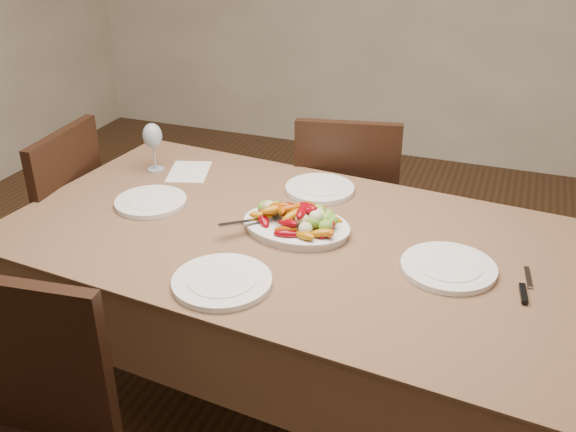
# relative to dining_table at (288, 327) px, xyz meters

# --- Properties ---
(dining_table) EXTENTS (1.93, 1.21, 0.76)m
(dining_table) POSITION_rel_dining_table_xyz_m (0.00, 0.00, 0.00)
(dining_table) COLOR brown
(dining_table) RESTS_ON ground
(chair_far) EXTENTS (0.50, 0.50, 0.95)m
(chair_far) POSITION_rel_dining_table_xyz_m (-0.01, 0.78, 0.10)
(chair_far) COLOR black
(chair_far) RESTS_ON ground
(chair_left) EXTENTS (0.45, 0.45, 0.95)m
(chair_left) POSITION_rel_dining_table_xyz_m (-1.14, 0.09, 0.10)
(chair_left) COLOR black
(chair_left) RESTS_ON ground
(serving_platter) EXTENTS (0.37, 0.29, 0.02)m
(serving_platter) POSITION_rel_dining_table_xyz_m (0.02, 0.02, 0.39)
(serving_platter) COLOR white
(serving_platter) RESTS_ON dining_table
(roasted_vegetables) EXTENTS (0.30, 0.22, 0.09)m
(roasted_vegetables) POSITION_rel_dining_table_xyz_m (0.02, 0.02, 0.45)
(roasted_vegetables) COLOR #75020A
(roasted_vegetables) RESTS_ON serving_platter
(serving_spoon) EXTENTS (0.25, 0.23, 0.03)m
(serving_spoon) POSITION_rel_dining_table_xyz_m (-0.05, -0.01, 0.43)
(serving_spoon) COLOR #9EA0A8
(serving_spoon) RESTS_ON serving_platter
(plate_left) EXTENTS (0.25, 0.25, 0.02)m
(plate_left) POSITION_rel_dining_table_xyz_m (-0.53, 0.03, 0.39)
(plate_left) COLOR white
(plate_left) RESTS_ON dining_table
(plate_right) EXTENTS (0.28, 0.28, 0.02)m
(plate_right) POSITION_rel_dining_table_xyz_m (0.52, -0.05, 0.39)
(plate_right) COLOR white
(plate_right) RESTS_ON dining_table
(plate_far) EXTENTS (0.25, 0.25, 0.02)m
(plate_far) POSITION_rel_dining_table_xyz_m (-0.00, 0.34, 0.39)
(plate_far) COLOR white
(plate_far) RESTS_ON dining_table
(plate_near) EXTENTS (0.28, 0.28, 0.02)m
(plate_near) POSITION_rel_dining_table_xyz_m (-0.07, -0.35, 0.39)
(plate_near) COLOR white
(plate_near) RESTS_ON dining_table
(wine_glass) EXTENTS (0.08, 0.08, 0.20)m
(wine_glass) POSITION_rel_dining_table_xyz_m (-0.67, 0.30, 0.48)
(wine_glass) COLOR #8C99A5
(wine_glass) RESTS_ON dining_table
(menu_card) EXTENTS (0.21, 0.25, 0.00)m
(menu_card) POSITION_rel_dining_table_xyz_m (-0.54, 0.33, 0.38)
(menu_card) COLOR silver
(menu_card) RESTS_ON dining_table
(table_knife) EXTENTS (0.04, 0.20, 0.01)m
(table_knife) POSITION_rel_dining_table_xyz_m (0.74, -0.07, 0.38)
(table_knife) COLOR #9EA0A8
(table_knife) RESTS_ON dining_table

